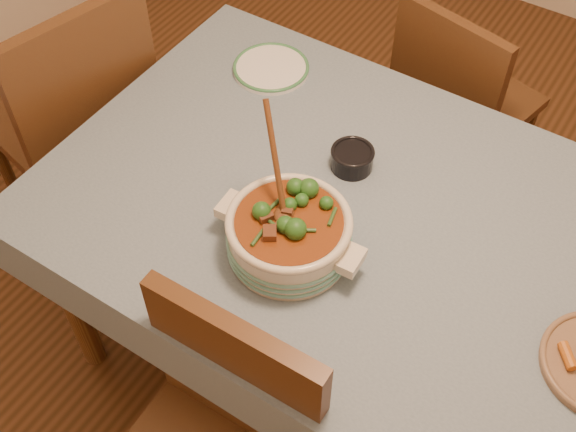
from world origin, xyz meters
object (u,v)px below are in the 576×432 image
object	(u,v)px
stew_casserole	(289,232)
chair_far	(456,100)
white_plate	(271,68)
condiment_bowl	(352,158)
dining_table	(369,243)
chair_left	(78,115)

from	to	relation	value
stew_casserole	chair_far	world-z (taller)	stew_casserole
stew_casserole	chair_far	xyz separation A→B (m)	(0.03, 1.01, -0.34)
white_plate	condiment_bowl	size ratio (longest dim) A/B	2.11
dining_table	white_plate	size ratio (longest dim) A/B	6.06
stew_casserole	chair_left	distance (m)	0.99
chair_left	white_plate	bearing A→B (deg)	134.99
dining_table	white_plate	world-z (taller)	white_plate
dining_table	chair_far	size ratio (longest dim) A/B	1.93
chair_far	chair_left	xyz separation A→B (m)	(-0.96, -0.81, 0.07)
chair_far	white_plate	bearing A→B (deg)	60.44
dining_table	stew_casserole	bearing A→B (deg)	-122.84
condiment_bowl	stew_casserole	bearing A→B (deg)	-87.98
chair_left	stew_casserole	bearing A→B (deg)	90.69
white_plate	stew_casserole	bearing A→B (deg)	-52.63
chair_far	chair_left	size ratio (longest dim) A/B	0.87
white_plate	chair_left	bearing A→B (deg)	-147.97
condiment_bowl	chair_left	world-z (taller)	chair_left
condiment_bowl	chair_far	xyz separation A→B (m)	(0.04, 0.69, -0.30)
dining_table	chair_left	distance (m)	1.06
dining_table	white_plate	xyz separation A→B (m)	(-0.53, 0.34, 0.10)
condiment_bowl	chair_left	bearing A→B (deg)	-172.63
stew_casserole	condiment_bowl	world-z (taller)	stew_casserole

